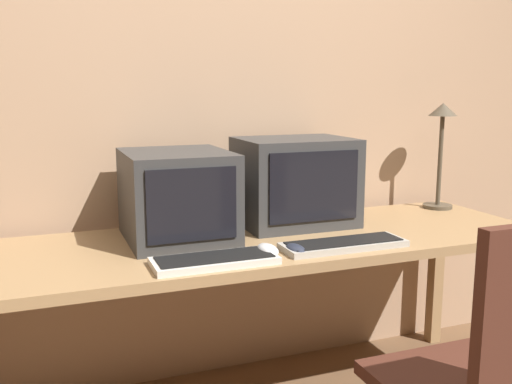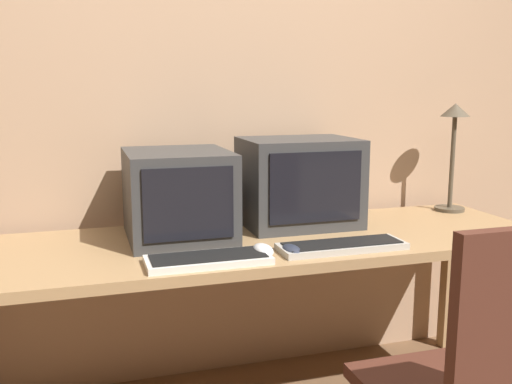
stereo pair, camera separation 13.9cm
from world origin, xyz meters
The scene contains 9 objects.
wall_back centered at (0.00, 1.35, 1.30)m, with size 8.00×0.08×2.60m.
desk centered at (0.00, 0.93, 0.64)m, with size 2.23×0.69×0.71m.
monitor_left centered at (-0.27, 1.03, 0.87)m, with size 0.37×0.43×0.32m.
monitor_right centered at (0.23, 1.09, 0.88)m, with size 0.45×0.35×0.35m.
keyboard_main centered at (-0.23, 0.68, 0.72)m, with size 0.40×0.16×0.03m.
keyboard_side centered at (0.24, 0.70, 0.72)m, with size 0.45×0.14×0.03m.
mouse_near_keyboard centered at (0.05, 0.69, 0.72)m, with size 0.06×0.11×0.03m.
mouse_far_corner centered at (-0.04, 0.71, 0.73)m, with size 0.06×0.12×0.04m.
desk_lamp centered at (0.99, 1.14, 1.04)m, with size 0.13×0.13×0.48m.
Camera 1 is at (-0.73, -0.98, 1.25)m, focal length 40.00 mm.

